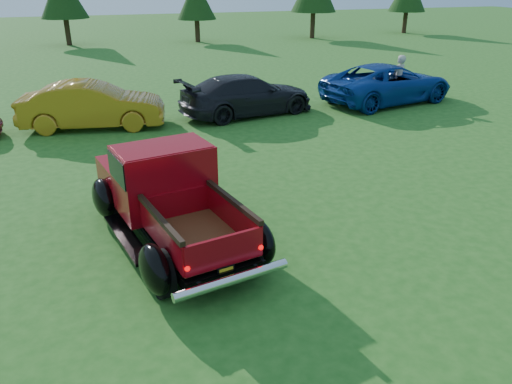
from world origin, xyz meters
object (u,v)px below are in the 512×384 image
show_car_yellow (93,105)px  spectator (398,78)px  show_car_grey (247,95)px  show_car_blue (388,83)px  pickup_truck (165,193)px

show_car_yellow → spectator: bearing=-79.1°
show_car_yellow → show_car_grey: size_ratio=0.93×
show_car_yellow → show_car_blue: 10.87m
pickup_truck → show_car_yellow: (-1.07, 7.93, -0.10)m
show_car_blue → spectator: bearing=-92.2°
show_car_yellow → show_car_blue: bearing=-79.5°
pickup_truck → show_car_blue: size_ratio=0.94×
show_car_grey → spectator: bearing=-99.8°
show_car_yellow → show_car_blue: (10.86, 0.09, -0.00)m
show_car_grey → spectator: spectator is taller
show_car_grey → show_car_blue: show_car_blue is taller
pickup_truck → spectator: 13.10m
show_car_yellow → show_car_grey: 5.18m
show_car_yellow → spectator: spectator is taller
show_car_grey → pickup_truck: bearing=141.7°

